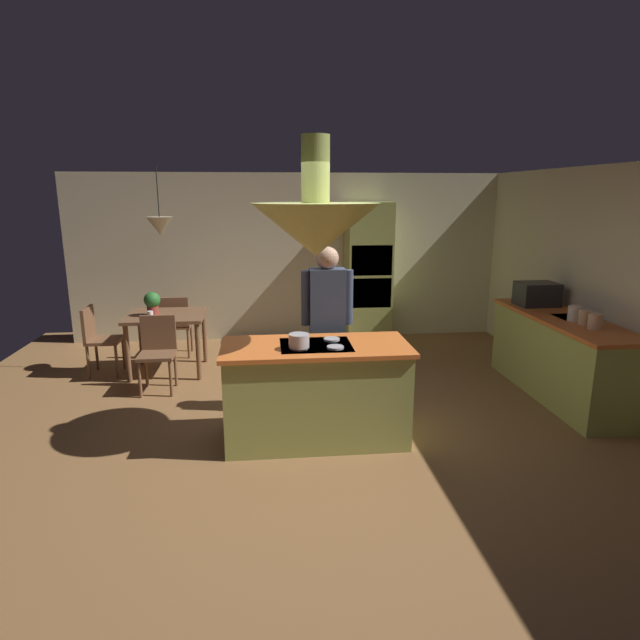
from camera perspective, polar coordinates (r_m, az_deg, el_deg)
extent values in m
plane|color=olive|center=(5.25, -0.65, -11.73)|extent=(8.16, 8.16, 0.00)
cube|color=beige|center=(8.25, -2.90, 6.80)|extent=(6.80, 0.10, 2.55)
cube|color=beige|center=(6.39, 29.42, 3.08)|extent=(0.10, 7.20, 2.55)
cube|color=#A8B259|center=(4.90, -0.44, -8.08)|extent=(1.64, 0.73, 0.88)
cube|color=orange|center=(4.75, -0.45, -2.94)|extent=(1.70, 0.79, 0.04)
cube|color=black|center=(4.74, -0.45, -2.76)|extent=(0.64, 0.52, 0.01)
cylinder|color=#B2B2B7|center=(4.60, -2.29, -3.09)|extent=(0.15, 0.15, 0.02)
cylinder|color=#B2B2B7|center=(4.63, 1.67, -2.98)|extent=(0.15, 0.15, 0.02)
cylinder|color=#B2B2B7|center=(4.85, -2.48, -2.22)|extent=(0.15, 0.15, 0.02)
cylinder|color=#B2B2B7|center=(4.88, 1.27, -2.11)|extent=(0.15, 0.15, 0.02)
cube|color=#A8B259|center=(6.51, 24.61, -3.82)|extent=(0.62, 2.13, 0.88)
cube|color=orange|center=(6.40, 25.01, 0.11)|extent=(0.66, 2.17, 0.04)
cube|color=#B2B2B7|center=(6.49, 26.13, -0.37)|extent=(0.48, 0.36, 0.16)
cube|color=#A8B259|center=(8.02, 5.18, 5.03)|extent=(0.66, 0.62, 2.12)
cube|color=black|center=(7.70, 5.63, 6.46)|extent=(0.60, 0.04, 0.44)
cube|color=black|center=(7.78, 5.55, 2.95)|extent=(0.60, 0.04, 0.44)
cube|color=brown|center=(6.92, -16.34, 0.44)|extent=(0.96, 0.83, 0.04)
cylinder|color=brown|center=(6.76, -20.15, -3.47)|extent=(0.06, 0.06, 0.72)
cylinder|color=brown|center=(6.60, -13.07, -3.38)|extent=(0.06, 0.06, 0.72)
cylinder|color=brown|center=(7.43, -18.85, -1.87)|extent=(0.06, 0.06, 0.72)
cylinder|color=brown|center=(7.29, -12.41, -1.75)|extent=(0.06, 0.06, 0.72)
cylinder|color=tan|center=(5.53, -0.17, -5.63)|extent=(0.14, 0.14, 0.85)
cylinder|color=tan|center=(5.55, 1.69, -5.57)|extent=(0.14, 0.14, 0.85)
cube|color=#3F4C66|center=(5.34, 0.78, 2.09)|extent=(0.36, 0.22, 0.66)
cylinder|color=#3F4C66|center=(5.31, -1.58, 2.39)|extent=(0.09, 0.09, 0.56)
cylinder|color=#3F4C66|center=(5.36, 3.12, 2.48)|extent=(0.09, 0.09, 0.56)
sphere|color=tan|center=(5.27, 0.80, 6.71)|extent=(0.23, 0.23, 0.23)
cone|color=#A8B259|center=(4.56, -0.48, 9.75)|extent=(1.10, 1.10, 0.45)
cylinder|color=#A8B259|center=(4.55, -0.49, 16.04)|extent=(0.24, 0.24, 0.55)
cone|color=beige|center=(6.76, -16.97, 9.73)|extent=(0.32, 0.32, 0.22)
cylinder|color=black|center=(6.75, -17.22, 13.20)|extent=(0.01, 0.01, 0.60)
cube|color=brown|center=(6.31, -17.28, -3.68)|extent=(0.40, 0.40, 0.04)
cube|color=brown|center=(6.42, -17.12, -1.33)|extent=(0.40, 0.04, 0.42)
cylinder|color=brown|center=(6.26, -18.97, -6.12)|extent=(0.04, 0.04, 0.43)
cylinder|color=brown|center=(6.19, -15.89, -6.12)|extent=(0.04, 0.04, 0.43)
cylinder|color=brown|center=(6.57, -18.32, -5.14)|extent=(0.04, 0.04, 0.43)
cylinder|color=brown|center=(6.51, -15.39, -5.12)|extent=(0.04, 0.04, 0.43)
cube|color=brown|center=(7.67, -15.26, -0.53)|extent=(0.40, 0.40, 0.04)
cube|color=brown|center=(7.45, -15.58, 0.78)|extent=(0.40, 0.04, 0.42)
cylinder|color=brown|center=(7.86, -13.75, -1.79)|extent=(0.04, 0.04, 0.43)
cylinder|color=brown|center=(7.92, -16.18, -1.84)|extent=(0.04, 0.04, 0.43)
cylinder|color=brown|center=(7.54, -14.08, -2.47)|extent=(0.04, 0.04, 0.43)
cylinder|color=brown|center=(7.60, -16.62, -2.51)|extent=(0.04, 0.04, 0.43)
cube|color=brown|center=(7.17, -22.31, -2.05)|extent=(0.40, 0.40, 0.04)
cube|color=brown|center=(7.17, -23.85, -0.38)|extent=(0.04, 0.40, 0.42)
cylinder|color=brown|center=(7.03, -21.19, -4.17)|extent=(0.04, 0.04, 0.43)
cylinder|color=brown|center=(7.34, -20.52, -3.37)|extent=(0.04, 0.04, 0.43)
cylinder|color=brown|center=(7.13, -23.84, -4.18)|extent=(0.04, 0.04, 0.43)
cylinder|color=brown|center=(7.43, -23.06, -3.39)|extent=(0.04, 0.04, 0.43)
cylinder|color=#99382D|center=(6.87, -17.67, 0.95)|extent=(0.14, 0.14, 0.12)
sphere|color=#2D722D|center=(6.84, -17.76, 2.09)|extent=(0.20, 0.20, 0.20)
cylinder|color=white|center=(6.73, -17.94, 0.55)|extent=(0.07, 0.07, 0.09)
cylinder|color=#E0B78C|center=(5.94, 27.69, -0.14)|extent=(0.14, 0.14, 0.16)
cylinder|color=#E0B78C|center=(6.09, 26.77, 0.25)|extent=(0.12, 0.12, 0.16)
cylinder|color=silver|center=(6.23, 25.90, 0.64)|extent=(0.14, 0.14, 0.16)
cube|color=#232326|center=(6.91, 22.47, 2.63)|extent=(0.46, 0.36, 0.28)
cylinder|color=#B2B2B7|center=(4.58, -2.29, -2.25)|extent=(0.18, 0.18, 0.12)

